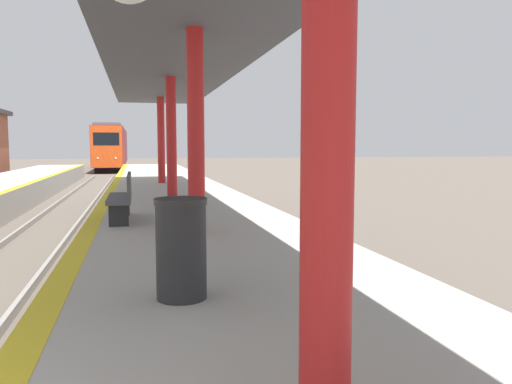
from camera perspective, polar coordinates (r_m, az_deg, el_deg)
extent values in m
cube|color=black|center=(56.06, -16.05, 2.86)|extent=(2.31, 19.71, 0.55)
cube|color=maroon|center=(56.02, -16.11, 5.03)|extent=(2.72, 21.90, 3.70)
cube|color=#E54C19|center=(45.16, -16.72, 5.00)|extent=(2.66, 0.16, 3.62)
cube|color=black|center=(45.11, -16.75, 5.82)|extent=(2.17, 0.06, 1.11)
cube|color=#59595E|center=(56.05, -16.16, 7.04)|extent=(2.31, 20.81, 0.24)
sphere|color=white|center=(45.16, -17.64, 3.69)|extent=(0.18, 0.18, 0.18)
sphere|color=white|center=(45.08, -15.74, 3.73)|extent=(0.18, 0.18, 0.18)
cylinder|color=red|center=(2.64, 8.25, 10.19)|extent=(0.28, 0.28, 3.37)
cylinder|color=red|center=(8.38, -6.89, 6.80)|extent=(0.28, 0.28, 3.37)
cylinder|color=red|center=(14.23, -9.64, 6.12)|extent=(0.28, 0.28, 3.37)
cylinder|color=red|center=(20.10, -10.79, 5.83)|extent=(0.28, 0.28, 3.37)
cube|color=#3F3F44|center=(11.48, -8.75, 15.33)|extent=(3.37, 23.50, 0.20)
cylinder|color=#262628|center=(4.84, -8.53, -6.76)|extent=(0.48, 0.48, 0.91)
cylinder|color=#262626|center=(4.77, -8.61, -1.07)|extent=(0.50, 0.50, 0.06)
cube|color=#4C4C51|center=(10.10, -15.33, -0.70)|extent=(0.44, 1.82, 0.08)
cube|color=#4C4C51|center=(10.07, -14.28, 0.79)|extent=(0.06, 1.82, 0.44)
cube|color=#262628|center=(9.40, -15.43, -2.61)|extent=(0.35, 0.08, 0.40)
cube|color=#262628|center=(10.85, -15.18, -1.57)|extent=(0.35, 0.08, 0.40)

